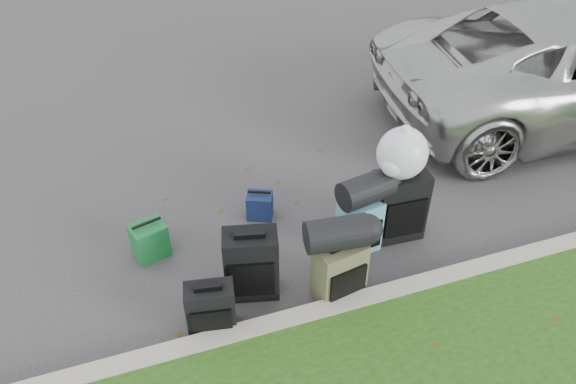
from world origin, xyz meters
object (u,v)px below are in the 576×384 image
object	(u,v)px
suitcase_small_black	(211,309)
tote_green	(150,240)
suitcase_large_black_left	(251,264)
suitcase_olive	(339,271)
tote_navy	(260,206)
suitcase_large_black_right	(399,205)
suitcase_teal	(359,226)

from	to	relation	value
suitcase_small_black	tote_green	size ratio (longest dim) A/B	1.40
suitcase_large_black_left	suitcase_olive	bearing A→B (deg)	-8.27
suitcase_small_black	tote_green	world-z (taller)	suitcase_small_black
suitcase_olive	tote_navy	xyz separation A→B (m)	(-0.36, 1.33, -0.16)
suitcase_small_black	suitcase_large_black_right	distance (m)	2.19
suitcase_large_black_left	tote_green	xyz separation A→B (m)	(-0.83, 0.81, -0.17)
tote_green	suitcase_small_black	bearing A→B (deg)	-86.83
tote_navy	suitcase_olive	bearing A→B (deg)	-51.19
suitcase_teal	tote_navy	xyz separation A→B (m)	(-0.80, 0.82, -0.15)
suitcase_olive	suitcase_teal	world-z (taller)	suitcase_olive
suitcase_large_black_left	tote_navy	xyz separation A→B (m)	(0.38, 1.03, -0.21)
suitcase_small_black	tote_green	bearing A→B (deg)	118.61
tote_navy	suitcase_large_black_right	bearing A→B (deg)	-6.95
suitcase_large_black_right	tote_navy	bearing A→B (deg)	152.53
suitcase_large_black_right	tote_navy	world-z (taller)	suitcase_large_black_right
suitcase_teal	suitcase_large_black_right	xyz separation A→B (m)	(0.47, 0.07, 0.09)
suitcase_small_black	suitcase_olive	bearing A→B (deg)	11.01
suitcase_olive	suitcase_small_black	bearing A→B (deg)	170.99
suitcase_teal	tote_green	bearing A→B (deg)	156.47
suitcase_small_black	tote_navy	distance (m)	1.59
tote_green	suitcase_large_black_right	bearing A→B (deg)	-27.30
suitcase_small_black	suitcase_olive	xyz separation A→B (m)	(1.20, 0.02, 0.05)
suitcase_olive	tote_green	world-z (taller)	suitcase_olive
suitcase_large_black_left	suitcase_large_black_right	xyz separation A→B (m)	(1.65, 0.28, 0.04)
suitcase_olive	suitcase_large_black_right	bearing A→B (deg)	22.96
suitcase_large_black_left	tote_navy	world-z (taller)	suitcase_large_black_left
suitcase_small_black	suitcase_large_black_left	world-z (taller)	suitcase_large_black_left
suitcase_large_black_left	suitcase_olive	size ratio (longest dim) A/B	1.14
suitcase_large_black_left	tote_navy	bearing A→B (deg)	83.36
suitcase_large_black_right	tote_green	distance (m)	2.55
suitcase_large_black_left	suitcase_teal	bearing A→B (deg)	23.79
suitcase_small_black	suitcase_olive	world-z (taller)	suitcase_olive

